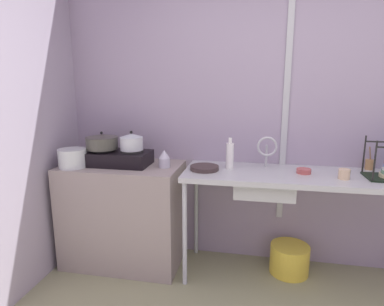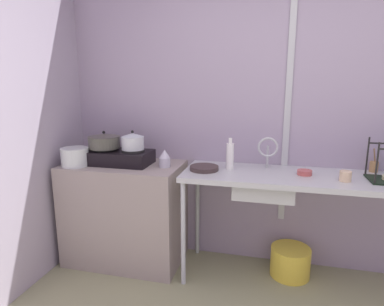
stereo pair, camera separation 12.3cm
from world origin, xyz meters
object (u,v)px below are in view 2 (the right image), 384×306
stove (119,157)px  cup_by_rack (345,176)px  faucet (268,149)px  bottle_by_sink (230,156)px  pot_beside_stove (75,157)px  bucket_on_floor (290,261)px  pot_on_left_burner (104,141)px  frying_pan (204,168)px  sink_basin (264,185)px  utensil_jar (374,166)px  small_bowl_on_drainboard (305,172)px  pot_on_right_burner (133,141)px  percolator (165,159)px

stove → cup_by_rack: 1.77m
faucet → bottle_by_sink: size_ratio=1.04×
pot_beside_stove → bucket_on_floor: (1.77, 0.23, -0.83)m
faucet → bucket_on_floor: 0.95m
cup_by_rack → bottle_by_sink: 0.84m
cup_by_rack → bottle_by_sink: bottle_by_sink is taller
pot_on_left_burner → faucet: bearing=4.8°
frying_pan → cup_by_rack: (1.02, -0.05, 0.02)m
bottle_by_sink → bucket_on_floor: (0.51, 0.02, -0.87)m
stove → sink_basin: bearing=-1.9°
cup_by_rack → utensil_jar: size_ratio=0.42×
faucet → small_bowl_on_drainboard: bearing=-18.9°
bottle_by_sink → utensil_jar: bottle_by_sink is taller
pot_on_left_burner → pot_on_right_burner: (0.26, 0.00, 0.01)m
percolator → frying_pan: 0.34m
pot_on_right_burner → percolator: 0.31m
pot_on_right_burner → bucket_on_floor: (1.32, 0.07, -0.96)m
frying_pan → small_bowl_on_drainboard: small_bowl_on_drainboard is taller
stove → pot_on_right_burner: size_ratio=2.90×
pot_on_left_burner → percolator: size_ratio=1.87×
pot_on_right_burner → cup_by_rack: (1.63, -0.08, -0.16)m
faucet → bottle_by_sink: 0.30m
frying_pan → bottle_by_sink: bottle_by_sink is taller
cup_by_rack → bottle_by_sink: (-0.83, 0.14, 0.07)m
sink_basin → utensil_jar: bearing=18.5°
pot_on_right_burner → utensil_jar: (1.90, 0.23, -0.16)m
stove → frying_pan: bearing=-2.3°
small_bowl_on_drainboard → sink_basin: bearing=-168.5°
bottle_by_sink → bucket_on_floor: size_ratio=0.79×
percolator → cup_by_rack: (1.35, -0.08, -0.03)m
stove → bottle_by_sink: (0.94, 0.05, 0.05)m
frying_pan → small_bowl_on_drainboard: bearing=3.7°
percolator → sink_basin: 0.81m
frying_pan → bucket_on_floor: bearing=8.4°
pot_on_left_burner → faucet: (1.36, 0.11, -0.02)m
stove → bottle_by_sink: bearing=3.3°
pot_on_left_burner → percolator: 0.56m
bottle_by_sink → bucket_on_floor: 1.01m
pot_on_right_burner → faucet: bearing=5.9°
frying_pan → small_bowl_on_drainboard: size_ratio=2.11×
pot_on_left_burner → frying_pan: bearing=-1.9°
percolator → small_bowl_on_drainboard: (1.09, 0.03, -0.05)m
utensil_jar → pot_on_right_burner: bearing=-173.0°
faucet → cup_by_rack: size_ratio=3.30×
pot_on_right_burner → stove: bearing=-180.0°
bottle_by_sink → utensil_jar: (1.09, 0.18, -0.06)m
stove → bucket_on_floor: stove is taller
frying_pan → bucket_on_floor: frying_pan is taller
pot_on_right_burner → utensil_jar: 1.92m
pot_on_right_burner → sink_basin: (1.08, -0.04, -0.28)m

